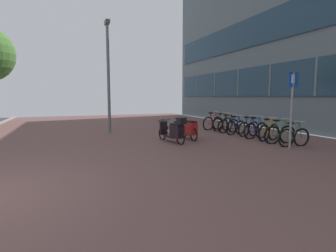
{
  "coord_description": "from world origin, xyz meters",
  "views": [
    {
      "loc": [
        1.53,
        -5.25,
        1.77
      ],
      "look_at": [
        3.99,
        0.99,
        1.01
      ],
      "focal_mm": 28.02,
      "sensor_mm": 36.0,
      "label": 1
    }
  ],
  "objects_px": {
    "bicycle_rack_01": "(280,134)",
    "scooter_near": "(174,131)",
    "bicycle_rack_07": "(222,124)",
    "bicycle_rack_04": "(249,129)",
    "parking_sign": "(292,102)",
    "bicycle_rack_00": "(294,137)",
    "scooter_mid": "(188,129)",
    "bicycle_rack_06": "(228,126)",
    "bicycle_rack_03": "(256,130)",
    "scooter_far": "(176,128)",
    "lamp_post": "(108,71)",
    "bicycle_rack_02": "(269,132)",
    "bicycle_rack_05": "(236,127)",
    "bicycle_rack_08": "(213,123)"
  },
  "relations": [
    {
      "from": "bicycle_rack_01",
      "to": "scooter_near",
      "type": "relative_size",
      "value": 0.74
    },
    {
      "from": "bicycle_rack_07",
      "to": "bicycle_rack_04",
      "type": "bearing_deg",
      "value": -86.82
    },
    {
      "from": "bicycle_rack_07",
      "to": "parking_sign",
      "type": "distance_m",
      "value": 4.97
    },
    {
      "from": "bicycle_rack_00",
      "to": "scooter_mid",
      "type": "xyz_separation_m",
      "value": [
        -2.79,
        2.82,
        0.09
      ]
    },
    {
      "from": "scooter_near",
      "to": "parking_sign",
      "type": "height_order",
      "value": "parking_sign"
    },
    {
      "from": "bicycle_rack_01",
      "to": "bicycle_rack_06",
      "type": "relative_size",
      "value": 1.03
    },
    {
      "from": "bicycle_rack_04",
      "to": "parking_sign",
      "type": "bearing_deg",
      "value": -101.34
    },
    {
      "from": "bicycle_rack_03",
      "to": "scooter_near",
      "type": "relative_size",
      "value": 0.73
    },
    {
      "from": "scooter_far",
      "to": "lamp_post",
      "type": "xyz_separation_m",
      "value": [
        -2.6,
        2.17,
        2.6
      ]
    },
    {
      "from": "bicycle_rack_06",
      "to": "scooter_near",
      "type": "relative_size",
      "value": 0.72
    },
    {
      "from": "bicycle_rack_02",
      "to": "parking_sign",
      "type": "bearing_deg",
      "value": -108.61
    },
    {
      "from": "bicycle_rack_06",
      "to": "scooter_mid",
      "type": "bearing_deg",
      "value": -158.59
    },
    {
      "from": "bicycle_rack_04",
      "to": "bicycle_rack_05",
      "type": "relative_size",
      "value": 1.04
    },
    {
      "from": "bicycle_rack_01",
      "to": "scooter_mid",
      "type": "relative_size",
      "value": 0.75
    },
    {
      "from": "bicycle_rack_02",
      "to": "scooter_mid",
      "type": "height_order",
      "value": "bicycle_rack_02"
    },
    {
      "from": "bicycle_rack_03",
      "to": "bicycle_rack_05",
      "type": "relative_size",
      "value": 1.06
    },
    {
      "from": "bicycle_rack_02",
      "to": "scooter_mid",
      "type": "xyz_separation_m",
      "value": [
        -2.84,
        1.53,
        0.08
      ]
    },
    {
      "from": "bicycle_rack_01",
      "to": "bicycle_rack_02",
      "type": "distance_m",
      "value": 0.65
    },
    {
      "from": "bicycle_rack_00",
      "to": "bicycle_rack_01",
      "type": "xyz_separation_m",
      "value": [
        -0.01,
        0.65,
        0.01
      ]
    },
    {
      "from": "bicycle_rack_00",
      "to": "bicycle_rack_03",
      "type": "distance_m",
      "value": 1.94
    },
    {
      "from": "bicycle_rack_08",
      "to": "scooter_mid",
      "type": "relative_size",
      "value": 0.75
    },
    {
      "from": "bicycle_rack_01",
      "to": "bicycle_rack_00",
      "type": "bearing_deg",
      "value": -89.07
    },
    {
      "from": "scooter_mid",
      "to": "bicycle_rack_02",
      "type": "bearing_deg",
      "value": -28.28
    },
    {
      "from": "bicycle_rack_08",
      "to": "bicycle_rack_00",
      "type": "bearing_deg",
      "value": -88.12
    },
    {
      "from": "bicycle_rack_06",
      "to": "bicycle_rack_08",
      "type": "height_order",
      "value": "bicycle_rack_08"
    },
    {
      "from": "bicycle_rack_02",
      "to": "parking_sign",
      "type": "distance_m",
      "value": 2.07
    },
    {
      "from": "bicycle_rack_03",
      "to": "bicycle_rack_07",
      "type": "xyz_separation_m",
      "value": [
        0.04,
        2.58,
        0.0
      ]
    },
    {
      "from": "parking_sign",
      "to": "bicycle_rack_01",
      "type": "bearing_deg",
      "value": 63.48
    },
    {
      "from": "bicycle_rack_02",
      "to": "scooter_far",
      "type": "height_order",
      "value": "bicycle_rack_02"
    },
    {
      "from": "bicycle_rack_06",
      "to": "scooter_far",
      "type": "relative_size",
      "value": 0.78
    },
    {
      "from": "bicycle_rack_07",
      "to": "lamp_post",
      "type": "height_order",
      "value": "lamp_post"
    },
    {
      "from": "scooter_mid",
      "to": "lamp_post",
      "type": "relative_size",
      "value": 0.35
    },
    {
      "from": "bicycle_rack_00",
      "to": "scooter_mid",
      "type": "height_order",
      "value": "bicycle_rack_00"
    },
    {
      "from": "scooter_far",
      "to": "bicycle_rack_02",
      "type": "bearing_deg",
      "value": -39.87
    },
    {
      "from": "bicycle_rack_00",
      "to": "bicycle_rack_02",
      "type": "relative_size",
      "value": 1.0
    },
    {
      "from": "bicycle_rack_03",
      "to": "bicycle_rack_04",
      "type": "bearing_deg",
      "value": 77.26
    },
    {
      "from": "bicycle_rack_04",
      "to": "scooter_far",
      "type": "distance_m",
      "value": 3.24
    },
    {
      "from": "bicycle_rack_01",
      "to": "bicycle_rack_04",
      "type": "height_order",
      "value": "bicycle_rack_01"
    },
    {
      "from": "bicycle_rack_03",
      "to": "bicycle_rack_04",
      "type": "distance_m",
      "value": 0.66
    },
    {
      "from": "lamp_post",
      "to": "bicycle_rack_00",
      "type": "bearing_deg",
      "value": -47.15
    },
    {
      "from": "bicycle_rack_08",
      "to": "parking_sign",
      "type": "distance_m",
      "value": 5.58
    },
    {
      "from": "scooter_near",
      "to": "bicycle_rack_02",
      "type": "bearing_deg",
      "value": -14.14
    },
    {
      "from": "scooter_far",
      "to": "parking_sign",
      "type": "distance_m",
      "value": 4.88
    },
    {
      "from": "scooter_far",
      "to": "bicycle_rack_00",
      "type": "bearing_deg",
      "value": -52.33
    },
    {
      "from": "scooter_far",
      "to": "scooter_near",
      "type": "bearing_deg",
      "value": -116.04
    },
    {
      "from": "parking_sign",
      "to": "bicycle_rack_08",
      "type": "bearing_deg",
      "value": 86.84
    },
    {
      "from": "scooter_mid",
      "to": "parking_sign",
      "type": "distance_m",
      "value": 4.04
    },
    {
      "from": "bicycle_rack_06",
      "to": "parking_sign",
      "type": "height_order",
      "value": "parking_sign"
    },
    {
      "from": "bicycle_rack_04",
      "to": "bicycle_rack_05",
      "type": "height_order",
      "value": "bicycle_rack_04"
    },
    {
      "from": "scooter_mid",
      "to": "scooter_near",
      "type": "bearing_deg",
      "value": -145.99
    }
  ]
}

